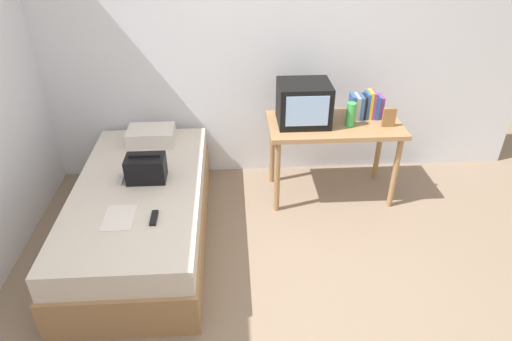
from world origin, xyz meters
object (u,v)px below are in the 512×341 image
object	(u,v)px
tv	(304,103)
magazine	(119,218)
bed	(142,213)
water_bottle	(351,115)
remote_dark	(154,218)
desk	(334,132)
picture_frame	(389,118)
remote_silver	(121,180)
handbag	(146,168)
pillow	(151,135)
book_row	(366,106)

from	to	relation	value
tv	magazine	xyz separation A→B (m)	(-1.42, -1.00, -0.39)
bed	tv	world-z (taller)	tv
water_bottle	remote_dark	distance (m)	1.85
desk	remote_dark	bearing A→B (deg)	-145.44
water_bottle	picture_frame	bearing A→B (deg)	-6.41
desk	remote_silver	world-z (taller)	desk
magazine	bed	bearing A→B (deg)	82.40
desk	picture_frame	world-z (taller)	picture_frame
desk	remote_silver	xyz separation A→B (m)	(-1.78, -0.49, -0.11)
desk	handbag	xyz separation A→B (m)	(-1.57, -0.48, -0.02)
pillow	bed	bearing A→B (deg)	-91.18
tv	remote_silver	distance (m)	1.63
handbag	picture_frame	bearing A→B (deg)	10.75
bed	water_bottle	world-z (taller)	water_bottle
picture_frame	pillow	distance (m)	2.09
water_bottle	book_row	distance (m)	0.24
bed	magazine	size ratio (longest dim) A/B	6.90
tv	pillow	world-z (taller)	tv
bed	book_row	world-z (taller)	book_row
water_bottle	pillow	bearing A→B (deg)	173.01
water_bottle	handbag	xyz separation A→B (m)	(-1.69, -0.42, -0.22)
water_bottle	remote_silver	distance (m)	1.97
pillow	remote_dark	size ratio (longest dim) A/B	2.63
tv	handbag	xyz separation A→B (m)	(-1.29, -0.51, -0.30)
bed	pillow	world-z (taller)	pillow
remote_dark	pillow	bearing A→B (deg)	98.56
book_row	remote_dark	bearing A→B (deg)	-147.65
picture_frame	pillow	xyz separation A→B (m)	(-2.06, 0.25, -0.23)
magazine	pillow	bearing A→B (deg)	86.47
desk	picture_frame	bearing A→B (deg)	-13.15
water_bottle	remote_silver	xyz separation A→B (m)	(-1.89, -0.43, -0.31)
book_row	pillow	xyz separation A→B (m)	(-1.92, 0.04, -0.26)
desk	tv	distance (m)	0.39
desk	handbag	distance (m)	1.65
picture_frame	remote_dark	bearing A→B (deg)	-154.56
picture_frame	handbag	xyz separation A→B (m)	(-2.01, -0.38, -0.20)
remote_dark	book_row	bearing A→B (deg)	32.35
tv	remote_silver	world-z (taller)	tv
book_row	pillow	bearing A→B (deg)	178.67
magazine	remote_dark	world-z (taller)	remote_dark
water_bottle	remote_dark	xyz separation A→B (m)	(-1.57, -0.94, -0.31)
book_row	remote_dark	size ratio (longest dim) A/B	1.83
bed	desk	world-z (taller)	desk
water_bottle	magazine	distance (m)	2.05
desk	magazine	distance (m)	1.96
pillow	magazine	size ratio (longest dim) A/B	1.41
tv	handbag	world-z (taller)	tv
desk	pillow	world-z (taller)	desk
remote_silver	picture_frame	bearing A→B (deg)	9.99
bed	remote_silver	xyz separation A→B (m)	(-0.14, 0.07, 0.28)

